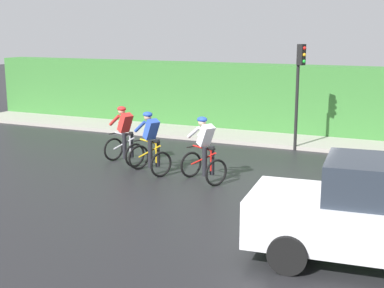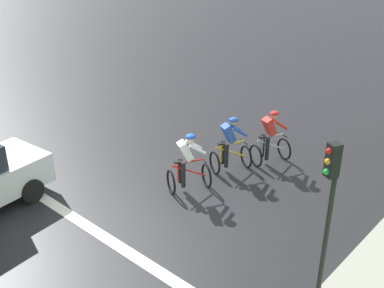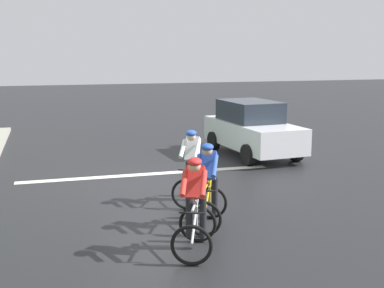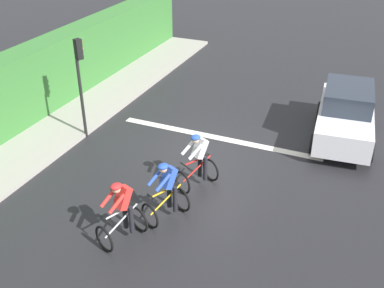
{
  "view_description": "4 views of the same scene",
  "coord_description": "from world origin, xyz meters",
  "px_view_note": "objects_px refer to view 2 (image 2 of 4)",
  "views": [
    {
      "loc": [
        -12.67,
        -3.37,
        3.81
      ],
      "look_at": [
        -0.13,
        2.34,
        0.87
      ],
      "focal_mm": 50.83,
      "sensor_mm": 36.0,
      "label": 1
    },
    {
      "loc": [
        7.14,
        -6.47,
        6.86
      ],
      "look_at": [
        -0.7,
        2.3,
        1.15
      ],
      "focal_mm": 45.05,
      "sensor_mm": 36.0,
      "label": 2
    },
    {
      "loc": [
        2.6,
        12.43,
        3.36
      ],
      "look_at": [
        -0.79,
        0.69,
        1.11
      ],
      "focal_mm": 47.4,
      "sensor_mm": 36.0,
      "label": 3
    },
    {
      "loc": [
        -4.65,
        11.98,
        7.59
      ],
      "look_at": [
        0.05,
        1.1,
        0.85
      ],
      "focal_mm": 43.84,
      "sensor_mm": 36.0,
      "label": 4
    }
  ],
  "objects_px": {
    "cyclist_second": "(230,146)",
    "traffic_light_near_crossing": "(329,199)",
    "cyclist_mid": "(188,164)",
    "cyclist_lead": "(270,139)"
  },
  "relations": [
    {
      "from": "cyclist_lead",
      "to": "traffic_light_near_crossing",
      "type": "distance_m",
      "value": 5.73
    },
    {
      "from": "cyclist_second",
      "to": "cyclist_mid",
      "type": "height_order",
      "value": "same"
    },
    {
      "from": "traffic_light_near_crossing",
      "to": "cyclist_lead",
      "type": "bearing_deg",
      "value": 133.24
    },
    {
      "from": "cyclist_second",
      "to": "traffic_light_near_crossing",
      "type": "distance_m",
      "value": 5.45
    },
    {
      "from": "cyclist_second",
      "to": "cyclist_mid",
      "type": "xyz_separation_m",
      "value": [
        -0.16,
        -1.63,
        0.0
      ]
    },
    {
      "from": "cyclist_lead",
      "to": "cyclist_second",
      "type": "height_order",
      "value": "same"
    },
    {
      "from": "cyclist_lead",
      "to": "traffic_light_near_crossing",
      "type": "relative_size",
      "value": 0.5
    },
    {
      "from": "cyclist_mid",
      "to": "traffic_light_near_crossing",
      "type": "relative_size",
      "value": 0.5
    },
    {
      "from": "cyclist_second",
      "to": "traffic_light_near_crossing",
      "type": "xyz_separation_m",
      "value": [
        4.4,
        -2.88,
        1.43
      ]
    },
    {
      "from": "cyclist_lead",
      "to": "cyclist_second",
      "type": "bearing_deg",
      "value": -117.12
    }
  ]
}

